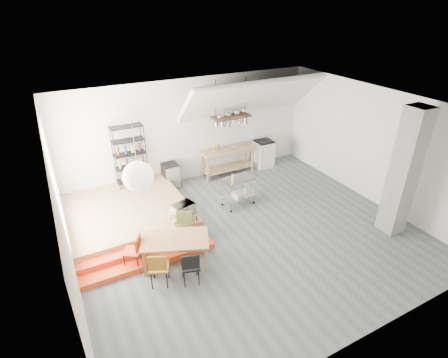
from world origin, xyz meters
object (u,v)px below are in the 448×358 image
stove (263,153)px  dining_table (175,241)px  mini_fridge (171,175)px  rolling_cart (238,188)px

stove → dining_table: bearing=-143.1°
stove → mini_fridge: (-3.35, 0.04, -0.09)m
rolling_cart → dining_table: bearing=-154.7°
rolling_cart → mini_fridge: 2.31m
stove → rolling_cart: (-2.04, -1.85, 0.07)m
stove → mini_fridge: 3.35m
stove → dining_table: (-4.47, -3.36, 0.12)m
stove → mini_fridge: stove is taller
stove → rolling_cart: 2.75m
mini_fridge → stove: bearing=-0.8°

